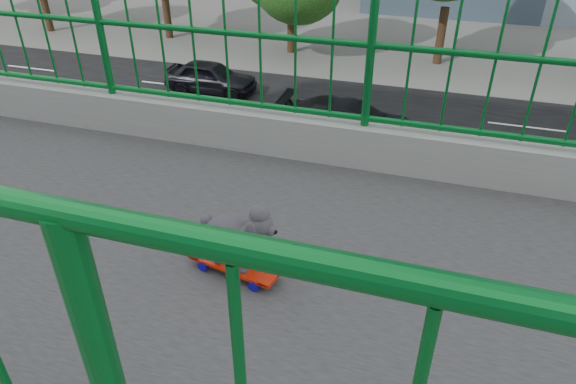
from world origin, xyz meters
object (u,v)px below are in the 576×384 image
Objects in this scene: car_2 at (40,121)px; car_5 at (38,246)px; poodle at (236,233)px; car_6 at (118,184)px; car_3 at (350,123)px; car_1 at (40,172)px; skateboard at (235,265)px; car_4 at (211,77)px.

car_5 reaches higher than car_2.
poodle reaches higher than car_6.
poodle is 17.01m from car_3.
car_1 is 4.15m from car_2.
car_2 is at bearing -121.03° from skateboard.
skateboard is 0.11× the size of car_5.
car_1 is 9.71m from car_4.
car_3 is 11.32m from car_5.
poodle is at bearing 40.85° from car_6.
skateboard reaches higher than car_5.
skateboard is 19.28m from car_2.
car_6 is at bearing -127.47° from skateboard.
car_6 is (-3.20, 0.24, 0.01)m from car_5.
car_1 is at bearing -118.77° from skateboard.
car_3 is at bearing -160.37° from skateboard.
poodle is 21.96m from car_4.
car_1 is at bearing -90.00° from car_6.
car_1 is at bearing -118.72° from poodle.
skateboard is 0.09× the size of car_6.
car_2 is at bearing -120.99° from poodle.
car_2 is 0.92× the size of car_6.
car_2 is 6.33m from car_6.
car_6 is (0.00, 2.82, 0.07)m from car_1.
car_4 is 12.85m from car_5.
car_5 is 0.83× the size of car_6.
poodle reaches higher than car_1.
car_3 is at bearing -74.07° from car_2.
car_6 reaches higher than car_2.
car_5 is (3.20, 2.58, 0.06)m from car_1.
car_6 reaches higher than car_4.
car_3 is (-15.57, -2.16, -6.26)m from skateboard.
car_3 is at bearing -114.17° from car_4.
poodle is 0.10× the size of car_1.
poodle is at bearing -172.04° from car_3.
skateboard is at bearing -153.68° from car_4.
poodle is 0.10× the size of car_4.
car_5 is at bearing -4.25° from car_6.
car_6 reaches higher than car_3.
skateboard is 0.12× the size of car_1.
car_3 reaches higher than car_5.
poodle is 0.09× the size of car_5.
car_2 is 11.66m from car_3.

